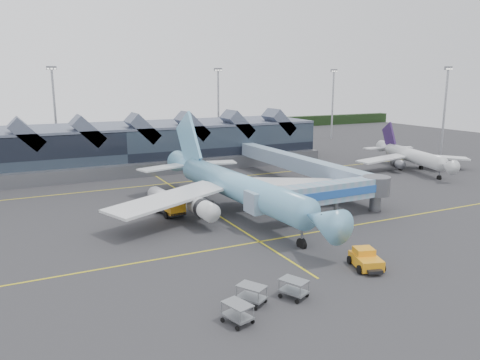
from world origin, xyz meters
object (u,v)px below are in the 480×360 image
regional_jet (411,156)px  jet_bridge (331,193)px  pushback_tug (366,260)px  main_airliner (234,185)px  fuel_truck (165,200)px

regional_jet → jet_bridge: bearing=-134.6°
jet_bridge → pushback_tug: bearing=-116.5°
main_airliner → pushback_tug: main_airliner is taller
fuel_truck → pushback_tug: fuel_truck is taller
jet_bridge → pushback_tug: jet_bridge is taller
regional_jet → jet_bridge: 43.80m
jet_bridge → pushback_tug: size_ratio=4.91×
jet_bridge → fuel_truck: jet_bridge is taller
main_airliner → regional_jet: bearing=12.3°
regional_jet → fuel_truck: regional_jet is taller
main_airliner → fuel_truck: size_ratio=4.64×
main_airliner → regional_jet: (49.19, 13.49, -1.12)m
fuel_truck → pushback_tug: bearing=-73.5°
regional_jet → fuel_truck: bearing=-156.2°
regional_jet → pushback_tug: (-45.67, -37.84, -2.21)m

